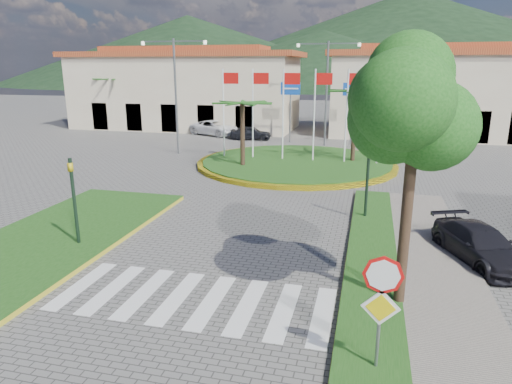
% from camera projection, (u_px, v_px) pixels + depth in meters
% --- Properties ---
extents(sidewalk_right, '(4.00, 28.00, 0.15)m').
position_uv_depth(sidewalk_right, '(431.00, 378.00, 9.21)').
color(sidewalk_right, gray).
rests_on(sidewalk_right, ground).
extents(verge_right, '(1.60, 28.00, 0.18)m').
position_uv_depth(verge_right, '(370.00, 368.00, 9.49)').
color(verge_right, '#1C4C15').
rests_on(verge_right, ground).
extents(median_left, '(5.00, 14.00, 0.18)m').
position_uv_depth(median_left, '(38.00, 247.00, 15.87)').
color(median_left, '#1C4C15').
rests_on(median_left, ground).
extents(crosswalk, '(8.00, 3.00, 0.01)m').
position_uv_depth(crosswalk, '(191.00, 299.00, 12.50)').
color(crosswalk, silver).
rests_on(crosswalk, ground).
extents(roundabout_island, '(12.70, 12.70, 6.00)m').
position_uv_depth(roundabout_island, '(296.00, 163.00, 29.28)').
color(roundabout_island, yellow).
rests_on(roundabout_island, ground).
extents(stop_sign, '(0.80, 0.11, 2.65)m').
position_uv_depth(stop_sign, '(381.00, 296.00, 8.97)').
color(stop_sign, slate).
rests_on(stop_sign, ground).
extents(deciduous_tree, '(3.60, 3.60, 6.80)m').
position_uv_depth(deciduous_tree, '(416.00, 109.00, 10.77)').
color(deciduous_tree, black).
rests_on(deciduous_tree, ground).
extents(traffic_light_left, '(0.15, 0.18, 3.20)m').
position_uv_depth(traffic_light_left, '(74.00, 194.00, 15.54)').
color(traffic_light_left, black).
rests_on(traffic_light_left, ground).
extents(traffic_light_right, '(0.15, 0.18, 3.20)m').
position_uv_depth(traffic_light_right, '(368.00, 174.00, 18.41)').
color(traffic_light_right, black).
rests_on(traffic_light_right, ground).
extents(traffic_light_far, '(0.18, 0.15, 3.20)m').
position_uv_depth(traffic_light_far, '(424.00, 131.00, 30.68)').
color(traffic_light_far, black).
rests_on(traffic_light_far, ground).
extents(direction_sign_west, '(1.60, 0.14, 5.20)m').
position_uv_depth(direction_sign_west, '(290.00, 99.00, 37.24)').
color(direction_sign_west, slate).
rests_on(direction_sign_west, ground).
extents(direction_sign_east, '(1.60, 0.14, 5.20)m').
position_uv_depth(direction_sign_east, '(353.00, 100.00, 36.07)').
color(direction_sign_east, slate).
rests_on(direction_sign_east, ground).
extents(street_lamp_centre, '(4.80, 0.16, 8.00)m').
position_uv_depth(street_lamp_centre, '(327.00, 88.00, 35.38)').
color(street_lamp_centre, slate).
rests_on(street_lamp_centre, ground).
extents(street_lamp_west, '(4.80, 0.16, 8.00)m').
position_uv_depth(street_lamp_west, '(176.00, 91.00, 32.10)').
color(street_lamp_west, slate).
rests_on(street_lamp_west, ground).
extents(building_left, '(23.32, 9.54, 8.05)m').
position_uv_depth(building_left, '(186.00, 89.00, 46.52)').
color(building_left, beige).
rests_on(building_left, ground).
extents(building_right, '(19.08, 9.54, 8.05)m').
position_uv_depth(building_right, '(436.00, 92.00, 40.91)').
color(building_right, beige).
rests_on(building_right, ground).
extents(hill_far_west, '(140.00, 140.00, 22.00)m').
position_uv_depth(hill_far_west, '(189.00, 51.00, 149.57)').
color(hill_far_west, black).
rests_on(hill_far_west, ground).
extents(hill_far_mid, '(180.00, 180.00, 30.00)m').
position_uv_depth(hill_far_mid, '(409.00, 38.00, 150.85)').
color(hill_far_mid, black).
rests_on(hill_far_mid, ground).
extents(hill_near_back, '(110.00, 110.00, 16.00)m').
position_uv_depth(hill_near_back, '(322.00, 59.00, 130.51)').
color(hill_near_back, black).
rests_on(hill_near_back, ground).
extents(white_van, '(5.33, 3.95, 1.35)m').
position_uv_depth(white_van, '(215.00, 128.00, 41.89)').
color(white_van, white).
rests_on(white_van, ground).
extents(car_dark_a, '(3.61, 1.74, 1.19)m').
position_uv_depth(car_dark_a, '(251.00, 133.00, 39.40)').
color(car_dark_a, black).
rests_on(car_dark_a, ground).
extents(car_dark_b, '(3.46, 2.05, 1.08)m').
position_uv_depth(car_dark_b, '(450.00, 138.00, 36.96)').
color(car_dark_b, black).
rests_on(car_dark_b, ground).
extents(car_side_right, '(3.03, 4.32, 1.16)m').
position_uv_depth(car_side_right, '(480.00, 244.00, 14.78)').
color(car_side_right, black).
rests_on(car_side_right, ground).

